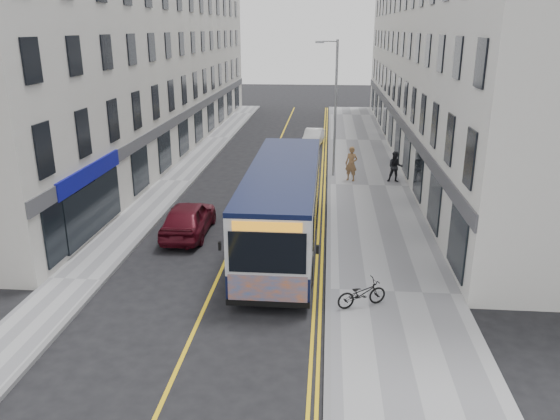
% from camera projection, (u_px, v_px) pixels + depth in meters
% --- Properties ---
extents(ground, '(140.00, 140.00, 0.00)m').
position_uv_depth(ground, '(220.00, 272.00, 20.25)').
color(ground, black).
rests_on(ground, ground).
extents(pavement_east, '(4.50, 64.00, 0.12)m').
position_uv_depth(pavement_east, '(369.00, 186.00, 31.05)').
color(pavement_east, '#98989B').
rests_on(pavement_east, ground).
extents(pavement_west, '(2.00, 64.00, 0.12)m').
position_uv_depth(pavement_west, '(175.00, 181.00, 31.98)').
color(pavement_west, '#98989B').
rests_on(pavement_west, ground).
extents(kerb_east, '(0.18, 64.00, 0.13)m').
position_uv_depth(kerb_east, '(329.00, 185.00, 31.23)').
color(kerb_east, slate).
rests_on(kerb_east, ground).
extents(kerb_west, '(0.18, 64.00, 0.13)m').
position_uv_depth(kerb_west, '(192.00, 182.00, 31.89)').
color(kerb_west, slate).
rests_on(kerb_west, ground).
extents(road_centre_line, '(0.12, 64.00, 0.01)m').
position_uv_depth(road_centre_line, '(260.00, 184.00, 31.58)').
color(road_centre_line, yellow).
rests_on(road_centre_line, ground).
extents(road_dbl_yellow_inner, '(0.10, 64.00, 0.01)m').
position_uv_depth(road_dbl_yellow_inner, '(321.00, 186.00, 31.29)').
color(road_dbl_yellow_inner, yellow).
rests_on(road_dbl_yellow_inner, ground).
extents(road_dbl_yellow_outer, '(0.10, 64.00, 0.01)m').
position_uv_depth(road_dbl_yellow_outer, '(325.00, 186.00, 31.27)').
color(road_dbl_yellow_outer, yellow).
rests_on(road_dbl_yellow_outer, ground).
extents(terrace_east, '(6.00, 46.00, 13.00)m').
position_uv_depth(terrace_east, '(443.00, 60.00, 37.06)').
color(terrace_east, silver).
rests_on(terrace_east, ground).
extents(terrace_west, '(6.00, 46.00, 13.00)m').
position_uv_depth(terrace_west, '(149.00, 59.00, 38.76)').
color(terrace_west, beige).
rests_on(terrace_west, ground).
extents(streetlamp, '(1.32, 0.18, 8.00)m').
position_uv_depth(streetlamp, '(334.00, 104.00, 31.73)').
color(streetlamp, '#979BA0').
rests_on(streetlamp, ground).
extents(city_bus, '(2.72, 11.68, 3.39)m').
position_uv_depth(city_bus, '(283.00, 204.00, 22.11)').
color(city_bus, black).
rests_on(city_bus, ground).
extents(bicycle, '(1.79, 1.24, 0.89)m').
position_uv_depth(bicycle, '(362.00, 293.00, 17.43)').
color(bicycle, black).
rests_on(bicycle, pavement_east).
extents(pedestrian_near, '(0.86, 0.73, 2.00)m').
position_uv_depth(pedestrian_near, '(351.00, 164.00, 31.63)').
color(pedestrian_near, '#956C44').
rests_on(pedestrian_near, pavement_east).
extents(pedestrian_far, '(0.93, 0.76, 1.79)m').
position_uv_depth(pedestrian_far, '(395.00, 167.00, 31.34)').
color(pedestrian_far, black).
rests_on(pedestrian_far, pavement_east).
extents(car_white, '(1.67, 3.82, 1.22)m').
position_uv_depth(car_white, '(313.00, 137.00, 41.97)').
color(car_white, silver).
rests_on(car_white, ground).
extents(car_maroon, '(1.84, 4.47, 1.52)m').
position_uv_depth(car_maroon, '(188.00, 218.00, 23.72)').
color(car_maroon, '#530D1A').
rests_on(car_maroon, ground).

